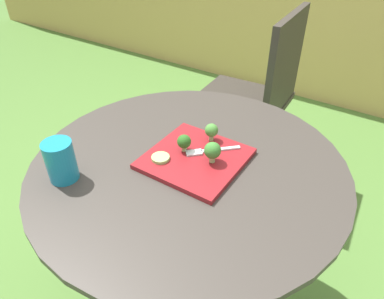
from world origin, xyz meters
name	(u,v)px	position (x,y,z in m)	size (l,w,h in m)	color
bamboo_fence	(358,3)	(0.00, 1.97, 0.72)	(8.00, 0.08, 1.44)	tan
patio_table	(189,230)	(0.00, 0.00, 0.44)	(0.85, 0.85, 0.71)	#38332D
patio_chair	(258,90)	(-0.16, 0.85, 0.53)	(0.46, 0.46, 0.90)	#332D28
salad_plate	(195,158)	(0.01, 0.02, 0.72)	(0.25, 0.25, 0.01)	maroon
drinking_glass	(61,163)	(-0.23, -0.22, 0.76)	(0.07, 0.07, 0.11)	teal
fork	(207,151)	(0.03, 0.05, 0.73)	(0.12, 0.12, 0.00)	silver
broccoli_floret_0	(184,142)	(-0.03, 0.02, 0.75)	(0.04, 0.04, 0.05)	#99B770
broccoli_floret_1	(213,151)	(0.06, 0.02, 0.76)	(0.04, 0.04, 0.06)	#99B770
broccoli_floret_2	(211,131)	(0.01, 0.11, 0.76)	(0.04, 0.04, 0.05)	#99B770
cucumber_slice_0	(161,158)	(-0.06, -0.04, 0.73)	(0.05, 0.05, 0.01)	#8EB766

